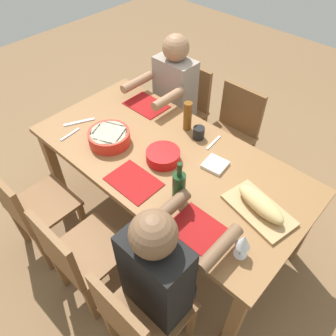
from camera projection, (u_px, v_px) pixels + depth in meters
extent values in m
plane|color=brown|center=(168.00, 221.00, 2.69)|extent=(8.00, 8.00, 0.00)
cube|color=olive|center=(168.00, 158.00, 2.18)|extent=(1.90, 0.94, 0.04)
cube|color=olive|center=(304.00, 228.00, 2.23)|extent=(0.07, 0.07, 0.70)
cube|color=olive|center=(129.00, 120.00, 3.08)|extent=(0.07, 0.07, 0.70)
cube|color=olive|center=(235.00, 320.00, 1.81)|extent=(0.07, 0.07, 0.70)
cube|color=olive|center=(54.00, 165.00, 2.65)|extent=(0.07, 0.07, 0.70)
cube|color=brown|center=(43.00, 204.00, 2.26)|extent=(0.40, 0.40, 0.03)
cube|color=brown|center=(8.00, 200.00, 2.02)|extent=(0.38, 0.04, 0.40)
cube|color=brown|center=(58.00, 198.00, 2.59)|extent=(0.04, 0.04, 0.42)
cube|color=brown|center=(84.00, 222.00, 2.43)|extent=(0.04, 0.04, 0.42)
cube|color=brown|center=(19.00, 224.00, 2.42)|extent=(0.04, 0.04, 0.42)
cube|color=brown|center=(44.00, 252.00, 2.26)|extent=(0.04, 0.04, 0.42)
cube|color=brown|center=(90.00, 250.00, 2.01)|extent=(0.40, 0.40, 0.03)
cube|color=brown|center=(56.00, 251.00, 1.77)|extent=(0.38, 0.04, 0.40)
cube|color=brown|center=(100.00, 236.00, 2.34)|extent=(0.04, 0.04, 0.42)
cube|color=brown|center=(132.00, 266.00, 2.18)|extent=(0.04, 0.04, 0.42)
cube|color=brown|center=(59.00, 269.00, 2.17)|extent=(0.04, 0.04, 0.42)
cube|color=brown|center=(91.00, 303.00, 2.01)|extent=(0.04, 0.04, 0.42)
cube|color=brown|center=(179.00, 114.00, 2.99)|extent=(0.40, 0.40, 0.03)
cube|color=brown|center=(193.00, 86.00, 2.93)|extent=(0.38, 0.04, 0.40)
cube|color=brown|center=(180.00, 150.00, 2.98)|extent=(0.04, 0.04, 0.42)
cube|color=brown|center=(154.00, 134.00, 3.15)|extent=(0.04, 0.04, 0.42)
cube|color=brown|center=(203.00, 133.00, 3.16)|extent=(0.04, 0.04, 0.42)
cube|color=brown|center=(177.00, 118.00, 3.32)|extent=(0.04, 0.04, 0.42)
cylinder|color=#2D2D38|center=(169.00, 147.00, 2.99)|extent=(0.11, 0.11, 0.45)
cylinder|color=#2D2D38|center=(157.00, 140.00, 3.07)|extent=(0.11, 0.11, 0.45)
cube|color=gray|center=(175.00, 90.00, 2.76)|extent=(0.34, 0.20, 0.55)
cylinder|color=#9E7251|center=(168.00, 99.00, 2.45)|extent=(0.07, 0.30, 0.07)
cylinder|color=#9E7251|center=(137.00, 82.00, 2.61)|extent=(0.07, 0.30, 0.07)
sphere|color=#9E7251|center=(176.00, 48.00, 2.49)|extent=(0.21, 0.21, 0.21)
cube|color=brown|center=(149.00, 308.00, 1.77)|extent=(0.40, 0.40, 0.03)
cube|color=brown|center=(120.00, 319.00, 1.52)|extent=(0.38, 0.04, 0.40)
cube|color=brown|center=(151.00, 284.00, 2.10)|extent=(0.04, 0.04, 0.42)
cube|color=brown|center=(192.00, 321.00, 1.93)|extent=(0.04, 0.04, 0.42)
cube|color=brown|center=(110.00, 325.00, 1.92)|extent=(0.04, 0.04, 0.42)
cylinder|color=#2D2D38|center=(167.00, 287.00, 2.07)|extent=(0.11, 0.11, 0.45)
cylinder|color=#2D2D38|center=(186.00, 304.00, 1.99)|extent=(0.11, 0.11, 0.45)
cube|color=black|center=(156.00, 276.00, 1.59)|extent=(0.34, 0.20, 0.55)
cylinder|color=brown|center=(168.00, 209.00, 1.72)|extent=(0.07, 0.30, 0.07)
cylinder|color=brown|center=(220.00, 248.00, 1.56)|extent=(0.07, 0.30, 0.07)
sphere|color=brown|center=(153.00, 234.00, 1.33)|extent=(0.21, 0.21, 0.21)
cube|color=brown|center=(225.00, 140.00, 2.74)|extent=(0.40, 0.40, 0.03)
cube|color=brown|center=(242.00, 109.00, 2.68)|extent=(0.38, 0.04, 0.40)
cube|color=brown|center=(227.00, 179.00, 2.74)|extent=(0.04, 0.04, 0.42)
cube|color=brown|center=(195.00, 160.00, 2.90)|extent=(0.04, 0.04, 0.42)
cube|color=brown|center=(249.00, 158.00, 2.91)|extent=(0.04, 0.04, 0.42)
cube|color=brown|center=(218.00, 141.00, 3.07)|extent=(0.04, 0.04, 0.42)
cylinder|color=red|center=(109.00, 137.00, 2.23)|extent=(0.29, 0.29, 0.09)
cylinder|color=beige|center=(109.00, 134.00, 2.21)|extent=(0.25, 0.25, 0.03)
cylinder|color=red|center=(163.00, 156.00, 2.11)|extent=(0.22, 0.22, 0.07)
cylinder|color=#2D7028|center=(163.00, 153.00, 2.10)|extent=(0.20, 0.20, 0.03)
cube|color=tan|center=(259.00, 210.00, 1.84)|extent=(0.44, 0.30, 0.02)
ellipsoid|color=tan|center=(261.00, 204.00, 1.80)|extent=(0.34, 0.17, 0.09)
cylinder|color=#193819|center=(179.00, 188.00, 1.84)|extent=(0.08, 0.08, 0.20)
cylinder|color=#193819|center=(180.00, 170.00, 1.74)|extent=(0.03, 0.03, 0.09)
cylinder|color=brown|center=(188.00, 116.00, 2.29)|extent=(0.06, 0.06, 0.22)
cylinder|color=silver|center=(240.00, 254.00, 1.66)|extent=(0.07, 0.07, 0.01)
cylinder|color=silver|center=(241.00, 250.00, 1.63)|extent=(0.01, 0.01, 0.07)
cone|color=silver|center=(244.00, 241.00, 1.57)|extent=(0.08, 0.08, 0.08)
cube|color=silver|center=(70.00, 134.00, 2.32)|extent=(0.03, 0.17, 0.01)
cube|color=maroon|center=(134.00, 182.00, 2.00)|extent=(0.32, 0.23, 0.01)
cube|color=maroon|center=(146.00, 105.00, 2.57)|extent=(0.32, 0.23, 0.01)
cube|color=maroon|center=(200.00, 231.00, 1.75)|extent=(0.32, 0.23, 0.01)
cylinder|color=black|center=(199.00, 133.00, 2.27)|extent=(0.08, 0.08, 0.09)
cube|color=silver|center=(213.00, 143.00, 2.25)|extent=(0.03, 0.17, 0.01)
cube|color=silver|center=(79.00, 122.00, 2.41)|extent=(0.12, 0.22, 0.01)
cube|color=white|center=(215.00, 165.00, 2.09)|extent=(0.16, 0.16, 0.02)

